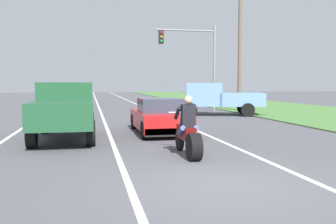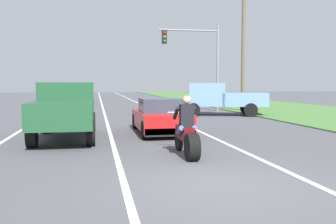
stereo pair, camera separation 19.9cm
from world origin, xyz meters
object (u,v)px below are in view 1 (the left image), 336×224
Objects in this scene: pickup_truck_left_lane_dark_green at (65,108)px; pickup_truck_right_shoulder_light_blue at (219,97)px; motorcycle_with_rider at (188,134)px; sports_car_red at (159,117)px; distant_car_far_ahead at (76,96)px; traffic_light_mast_near at (197,54)px.

pickup_truck_right_shoulder_light_blue is at bearing 44.37° from pickup_truck_left_lane_dark_green.
motorcycle_with_rider is at bearing -48.36° from pickup_truck_left_lane_dark_green.
motorcycle_with_rider is 0.51× the size of sports_car_red.
motorcycle_with_rider is 13.32m from pickup_truck_right_shoulder_light_blue.
sports_car_red is (0.11, 4.80, 0.04)m from motorcycle_with_rider.
distant_car_far_ahead is (-3.94, 22.97, 0.14)m from sports_car_red.
pickup_truck_right_shoulder_light_blue is at bearing 66.97° from motorcycle_with_rider.
motorcycle_with_rider is 0.55× the size of distant_car_far_ahead.
pickup_truck_right_shoulder_light_blue reaches higher than sports_car_red.
pickup_truck_left_lane_dark_green and pickup_truck_right_shoulder_light_blue have the same top height.
sports_car_red is 1.07× the size of distant_car_far_ahead.
pickup_truck_left_lane_dark_green is 0.80× the size of traffic_light_mast_near.
pickup_truck_right_shoulder_light_blue is 1.29× the size of distant_car_far_ahead.
traffic_light_mast_near is at bearing 66.93° from sports_car_red.
motorcycle_with_rider reaches higher than distant_car_far_ahead.
distant_car_far_ahead is at bearing 99.72° from sports_car_red.
motorcycle_with_rider is at bearing -106.87° from traffic_light_mast_near.
traffic_light_mast_near reaches higher than pickup_truck_left_lane_dark_green.
motorcycle_with_rider is 0.43× the size of pickup_truck_right_shoulder_light_blue.
distant_car_far_ahead is (-9.03, 15.53, -0.33)m from pickup_truck_right_shoulder_light_blue.
distant_car_far_ahead is at bearing 97.84° from motorcycle_with_rider.
pickup_truck_left_lane_dark_green is 23.95m from distant_car_far_ahead.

